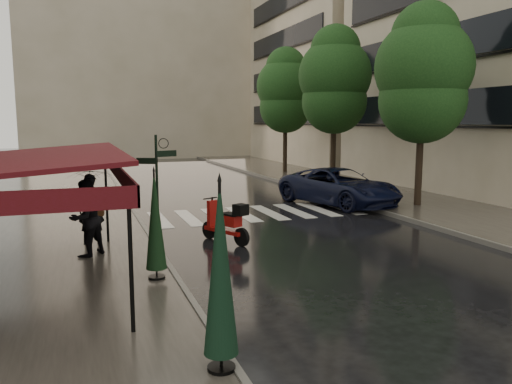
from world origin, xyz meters
TOP-DOWN VIEW (x-y plane):
  - ground at (0.00, 0.00)m, footprint 120.00×120.00m
  - sidewalk_near at (-4.50, 12.00)m, footprint 6.00×60.00m
  - sidewalk_far at (10.25, 12.00)m, footprint 5.50×60.00m
  - curb_near at (-1.45, 12.00)m, footprint 0.12×60.00m
  - curb_far at (7.45, 12.00)m, footprint 0.12×60.00m
  - crosswalk at (2.98, 6.00)m, footprint 7.85×3.20m
  - signpost at (-1.19, 3.00)m, footprint 1.17×0.29m
  - haussmann_near at (16.50, 9.00)m, footprint 8.00×15.00m
  - haussmann_far at (16.50, 26.00)m, footprint 8.00×16.00m
  - backdrop_building at (3.00, 38.00)m, footprint 22.00×6.00m
  - tree_near at (9.60, 5.00)m, footprint 3.80×3.80m
  - tree_mid at (9.50, 12.00)m, footprint 3.80×3.80m
  - tree_far at (9.70, 19.00)m, footprint 3.80×3.80m
  - pedestrian_with_umbrella at (-3.06, 2.64)m, footprint 1.29×1.31m
  - pedestrian_terrace at (-3.24, 1.32)m, footprint 1.19×1.18m
  - scooter at (0.59, 1.91)m, footprint 1.04×1.75m
  - parked_car at (6.93, 6.70)m, footprint 4.04×6.02m
  - parasol_front at (-1.65, -5.43)m, footprint 0.48×0.48m
  - parasol_back at (-1.87, -1.09)m, footprint 0.44×0.44m

SIDE VIEW (x-z plane):
  - ground at x=0.00m, z-range 0.00..0.00m
  - crosswalk at x=2.98m, z-range 0.00..0.01m
  - sidewalk_near at x=-4.50m, z-range 0.00..0.12m
  - sidewalk_far at x=10.25m, z-range 0.00..0.12m
  - curb_near at x=-1.45m, z-range -0.01..0.15m
  - curb_far at x=7.45m, z-range -0.01..0.15m
  - scooter at x=0.59m, z-range -0.04..1.21m
  - parked_car at x=6.93m, z-range 0.00..1.53m
  - pedestrian_terrace at x=-3.24m, z-range 0.12..2.06m
  - parasol_back at x=-1.87m, z-range 0.21..2.59m
  - parasol_front at x=-1.65m, z-range 0.22..2.88m
  - signpost at x=-1.19m, z-range 0.28..3.38m
  - pedestrian_with_umbrella at x=-3.06m, z-range 0.54..3.15m
  - tree_near at x=9.60m, z-range 1.33..9.31m
  - tree_far at x=9.70m, z-range 1.37..9.54m
  - tree_mid at x=9.50m, z-range 1.42..9.76m
  - haussmann_near at x=16.50m, z-range 0.00..18.00m
  - haussmann_far at x=16.50m, z-range 0.00..18.50m
  - backdrop_building at x=3.00m, z-range 0.00..20.00m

